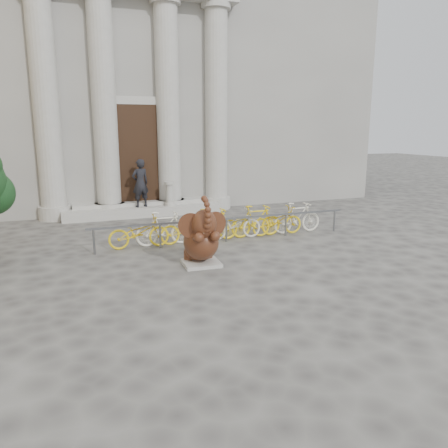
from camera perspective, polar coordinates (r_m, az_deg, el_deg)
name	(u,v)px	position (r m, az deg, el deg)	size (l,w,h in m)	color
ground	(234,304)	(8.58, 1.29, -10.38)	(80.00, 80.00, 0.00)	#474442
classical_building	(116,71)	(22.61, -13.87, 18.85)	(22.00, 10.70, 12.00)	gray
entrance_steps	(143,211)	(17.28, -10.54, 1.73)	(6.00, 1.20, 0.36)	#A8A59E
elephant_statue	(201,240)	(10.69, -2.96, -2.11)	(1.19, 1.33, 1.78)	#A8A59E
bike_rack	(223,224)	(13.17, -0.14, 0.05)	(8.00, 0.53, 1.00)	slate
pedestrian	(140,183)	(16.95, -10.88, 5.26)	(0.67, 0.44, 1.83)	black
balustrade_post	(170,195)	(17.09, -7.11, 3.82)	(0.38, 0.38, 0.94)	#A8A59E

